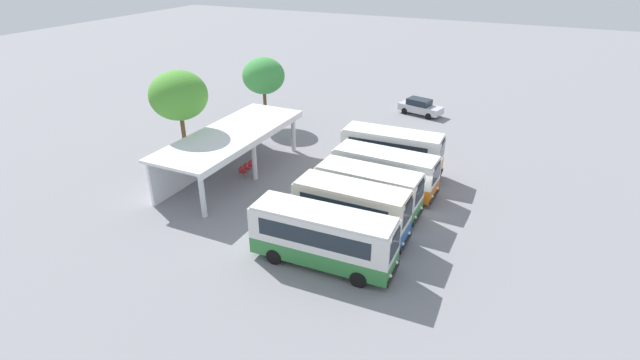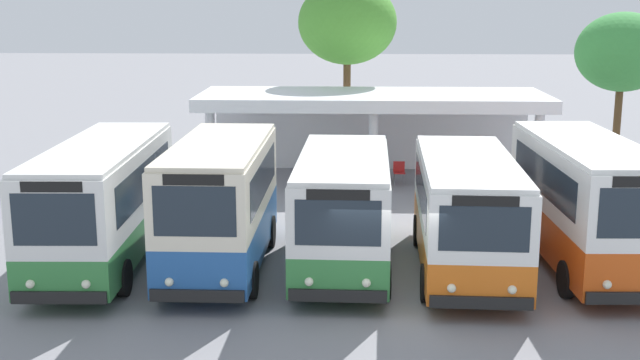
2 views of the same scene
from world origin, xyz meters
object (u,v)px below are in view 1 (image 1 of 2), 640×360
city_bus_middle_cream (368,189)px  city_bus_fourth_amber (385,170)px  city_bus_second_in_row (351,209)px  waiting_chair_middle_seat (251,165)px  city_bus_fifth_blue (392,151)px  parked_car_flank (420,107)px  city_bus_nearest_orange (323,236)px  waiting_chair_end_by_column (242,171)px  waiting_chair_second_from_end (246,168)px

city_bus_middle_cream → city_bus_fourth_amber: city_bus_middle_cream is taller
city_bus_second_in_row → waiting_chair_middle_seat: bearing=63.2°
city_bus_fifth_blue → parked_car_flank: (14.72, 1.60, -1.03)m
city_bus_nearest_orange → city_bus_second_in_row: size_ratio=1.17×
city_bus_fifth_blue → city_bus_middle_cream: bearing=-175.8°
waiting_chair_end_by_column → city_bus_fifth_blue: bearing=-60.6°
waiting_chair_second_from_end → city_bus_middle_cream: bearing=-97.9°
waiting_chair_middle_seat → city_bus_second_in_row: bearing=-116.8°
city_bus_nearest_orange → city_bus_second_in_row: (3.17, -0.34, 0.06)m
city_bus_second_in_row → waiting_chair_end_by_column: size_ratio=7.96×
city_bus_middle_cream → waiting_chair_middle_seat: (2.06, 10.27, -1.17)m
waiting_chair_second_from_end → waiting_chair_middle_seat: same height
city_bus_nearest_orange → waiting_chair_middle_seat: (8.41, 10.03, -1.28)m
city_bus_nearest_orange → city_bus_fourth_amber: size_ratio=1.09×
city_bus_second_in_row → city_bus_nearest_orange: bearing=173.8°
city_bus_fourth_amber → city_bus_fifth_blue: bearing=9.5°
city_bus_fifth_blue → waiting_chair_end_by_column: (-5.54, 9.82, -1.34)m
city_bus_nearest_orange → waiting_chair_middle_seat: size_ratio=9.34×
city_bus_fifth_blue → parked_car_flank: city_bus_fifth_blue is taller
waiting_chair_end_by_column → waiting_chair_middle_seat: size_ratio=1.00×
city_bus_second_in_row → waiting_chair_second_from_end: city_bus_second_in_row is taller
city_bus_fourth_amber → waiting_chair_end_by_column: bearing=102.8°
city_bus_second_in_row → city_bus_fourth_amber: city_bus_second_in_row is taller
parked_car_flank → waiting_chair_end_by_column: bearing=157.9°
city_bus_fourth_amber → city_bus_second_in_row: bearing=-179.6°
city_bus_second_in_row → parked_car_flank: (24.25, 2.18, -1.04)m
city_bus_nearest_orange → waiting_chair_end_by_column: bearing=54.5°
city_bus_second_in_row → waiting_chair_end_by_column: bearing=69.0°
city_bus_middle_cream → city_bus_fourth_amber: (3.17, -0.07, -0.02)m
parked_car_flank → city_bus_fifth_blue: bearing=-173.8°
waiting_chair_end_by_column → waiting_chair_second_from_end: (0.62, 0.03, 0.00)m
waiting_chair_middle_seat → parked_car_flank: bearing=-23.3°
waiting_chair_second_from_end → city_bus_second_in_row: bearing=-113.9°
waiting_chair_end_by_column → waiting_chair_middle_seat: same height
city_bus_fifth_blue → waiting_chair_end_by_column: city_bus_fifth_blue is taller
city_bus_middle_cream → waiting_chair_end_by_column: city_bus_middle_cream is taller
city_bus_second_in_row → waiting_chair_middle_seat: (5.23, 10.38, -1.34)m
city_bus_second_in_row → city_bus_fifth_blue: 9.54m
city_bus_second_in_row → waiting_chair_end_by_column: 11.21m
city_bus_nearest_orange → city_bus_fifth_blue: size_ratio=1.06×
city_bus_fourth_amber → city_bus_fifth_blue: size_ratio=0.97×
city_bus_nearest_orange → waiting_chair_second_from_end: bearing=52.3°
city_bus_nearest_orange → city_bus_second_in_row: bearing=-6.2°
city_bus_second_in_row → city_bus_fourth_amber: 6.35m
waiting_chair_second_from_end → waiting_chair_end_by_column: bearing=-177.3°
waiting_chair_second_from_end → waiting_chair_middle_seat: (0.62, -0.04, 0.00)m
city_bus_middle_cream → parked_car_flank: (21.07, 2.07, -0.87)m
city_bus_nearest_orange → waiting_chair_middle_seat: 13.15m
city_bus_nearest_orange → city_bus_middle_cream: bearing=-2.1°
city_bus_middle_cream → parked_car_flank: 21.19m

